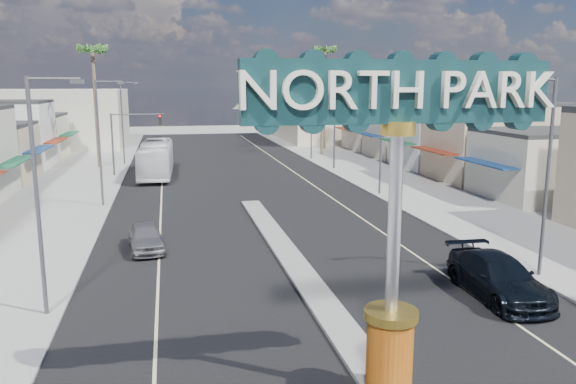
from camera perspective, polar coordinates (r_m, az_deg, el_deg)
name	(u,v)px	position (r m, az deg, el deg)	size (l,w,h in m)	color
ground	(248,200)	(42.89, -4.05, -0.85)	(160.00, 160.00, 0.00)	gray
road	(248,200)	(42.89, -4.05, -0.84)	(20.00, 120.00, 0.01)	black
median_island	(295,264)	(27.63, 0.67, -7.30)	(1.30, 30.00, 0.16)	gray
sidewalk_left	(53,208)	(43.26, -22.74, -1.50)	(8.00, 120.00, 0.12)	gray
sidewalk_right	(419,192)	(46.88, 13.14, -0.03)	(8.00, 120.00, 0.12)	gray
storefront_row_right	(454,139)	(62.47, 16.54, 5.19)	(12.00, 42.00, 6.00)	#B7B29E
backdrop_far_left	(52,118)	(88.22, -22.82, 6.98)	(20.00, 20.00, 8.00)	#B7B29E
backdrop_far_right	(344,114)	(91.07, 5.76, 7.86)	(20.00, 20.00, 8.00)	beige
gateway_sign	(396,191)	(15.02, 10.90, 0.06)	(8.20, 1.50, 9.15)	#B0400D
traffic_signal_left	(132,132)	(55.87, -15.60, 5.94)	(5.09, 0.45, 6.00)	#47474C
traffic_signal_right	(318,128)	(57.75, 3.02, 6.47)	(5.09, 0.45, 6.00)	#47474C
streetlight_l_near	(41,186)	(22.38, -23.83, 0.61)	(2.03, 0.22, 9.00)	#47474C
streetlight_l_mid	(101,137)	(42.01, -18.44, 5.36)	(2.03, 0.22, 9.00)	#47474C
streetlight_l_far	(124,118)	(63.87, -16.35, 7.18)	(2.03, 0.22, 9.00)	#47474C
streetlight_r_near	(545,168)	(27.27, 24.65, 2.23)	(2.03, 0.22, 9.00)	#47474C
streetlight_r_mid	(379,131)	(44.80, 9.26, 6.09)	(2.03, 0.22, 9.00)	#47474C
streetlight_r_far	(310,116)	(65.74, 2.26, 7.70)	(2.03, 0.22, 9.00)	#47474C
palm_left_far	(93,56)	(62.08, -19.23, 12.87)	(2.60, 2.60, 13.10)	brown
palm_right_mid	(323,69)	(70.19, 3.54, 12.41)	(2.60, 2.60, 12.10)	brown
palm_right_far	(325,56)	(76.57, 3.80, 13.61)	(2.60, 2.60, 14.10)	brown
suv_right	(498,277)	(25.07, 20.58, -8.07)	(2.40, 5.89, 1.71)	black
car_parked_left	(146,237)	(30.81, -14.24, -4.46)	(1.72, 4.27, 1.45)	slate
city_bus	(156,159)	(55.36, -13.24, 3.30)	(2.81, 12.02, 3.35)	white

